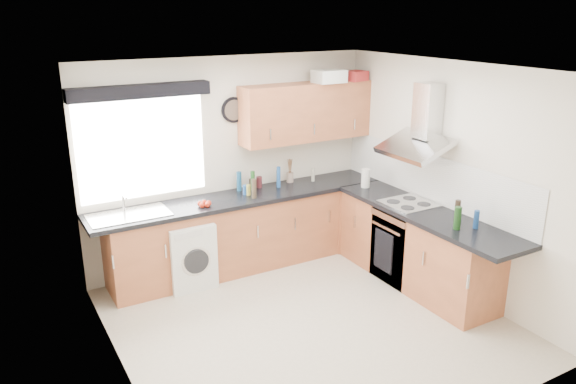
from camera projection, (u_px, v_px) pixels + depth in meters
ground_plane at (308, 322)px, 5.64m from camera, size 3.60×3.60×0.00m
ceiling at (312, 70)px, 4.86m from camera, size 3.60×3.60×0.02m
wall_back at (231, 162)px, 6.73m from camera, size 3.60×0.02×2.50m
wall_front at (452, 283)px, 3.76m from camera, size 3.60×0.02×2.50m
wall_left at (115, 243)px, 4.40m from camera, size 0.02×3.60×2.50m
wall_right at (450, 178)px, 6.10m from camera, size 0.02×3.60×2.50m
window at (142, 148)px, 6.14m from camera, size 1.40×0.02×1.10m
window_blind at (140, 91)px, 5.87m from camera, size 1.50×0.18×0.14m
splashback at (430, 177)px, 6.36m from camera, size 0.01×3.00×0.54m
base_cab_back at (235, 235)px, 6.70m from camera, size 3.00×0.58×0.86m
base_cab_corner at (345, 212)px, 7.45m from camera, size 0.60×0.60×0.86m
base_cab_right at (415, 248)px, 6.34m from camera, size 0.58×2.10×0.86m
worktop_back at (242, 198)px, 6.60m from camera, size 3.60×0.62×0.05m
worktop_right at (427, 214)px, 6.07m from camera, size 0.62×2.42×0.05m
sink at (129, 212)px, 5.95m from camera, size 0.84×0.46×0.10m
oven at (406, 244)px, 6.46m from camera, size 0.56×0.58×0.85m
hob_plate at (409, 203)px, 6.31m from camera, size 0.52×0.52×0.01m
extractor_hood at (421, 128)px, 6.09m from camera, size 0.52×0.78×0.66m
upper_cabinets at (306, 112)px, 6.87m from camera, size 1.70×0.35×0.70m
washing_machine at (188, 253)px, 6.33m from camera, size 0.53×0.51×0.76m
wall_clock at (234, 110)px, 6.53m from camera, size 0.30×0.04×0.30m
casserole at (329, 76)px, 6.77m from camera, size 0.37×0.27×0.15m
storage_box at (355, 76)px, 6.96m from camera, size 0.31×0.27×0.12m
utensil_pot at (290, 177)px, 7.10m from camera, size 0.11×0.11×0.12m
kitchen_roll at (366, 178)px, 6.88m from camera, size 0.12×0.12×0.23m
tomato_cluster at (204, 204)px, 6.22m from camera, size 0.15×0.15×0.06m
jar_0 at (252, 181)px, 6.76m from camera, size 0.04×0.04×0.24m
jar_1 at (252, 184)px, 6.81m from camera, size 0.07×0.07×0.13m
jar_2 at (254, 189)px, 6.48m from camera, size 0.06×0.06×0.23m
jar_3 at (259, 182)px, 6.88m from camera, size 0.07×0.07×0.14m
jar_4 at (278, 177)px, 6.99m from camera, size 0.05×0.05×0.18m
jar_5 at (248, 190)px, 6.60m from camera, size 0.05×0.05×0.13m
jar_6 at (239, 181)px, 6.74m from camera, size 0.06×0.06×0.23m
jar_7 at (279, 177)px, 6.87m from camera, size 0.05×0.05×0.26m
jar_8 at (313, 175)px, 7.13m from camera, size 0.04×0.04×0.17m
jar_9 at (253, 181)px, 6.71m from camera, size 0.04×0.04×0.25m
jar_10 at (246, 190)px, 6.62m from camera, size 0.07×0.07×0.11m
bottle_0 at (476, 219)px, 5.59m from camera, size 0.05×0.05×0.19m
bottle_1 at (458, 218)px, 5.56m from camera, size 0.07×0.07×0.23m
bottle_2 at (457, 212)px, 5.70m from camera, size 0.06×0.06×0.25m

